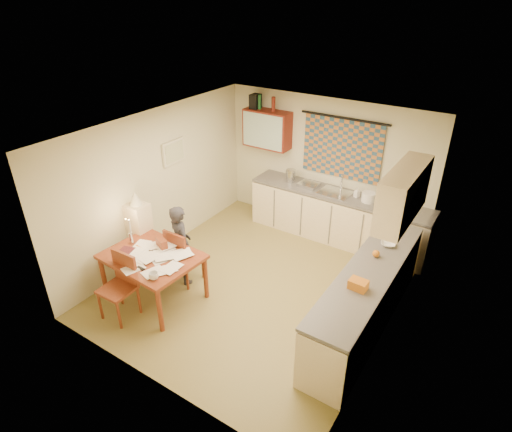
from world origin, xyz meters
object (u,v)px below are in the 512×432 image
Objects in this scene: counter_right at (366,298)px; person at (181,245)px; stove at (333,349)px; chair_far at (185,265)px; shelf_stand at (141,237)px; dining_table at (154,276)px; counter_back at (337,217)px.

person reaches higher than counter_right.
stove is 2.79m from chair_far.
shelf_stand reaches higher than stove.
counter_right reaches higher than dining_table.
counter_right reaches higher than stove.
shelf_stand reaches higher than counter_back.
counter_back is at bearing -119.88° from chair_far.
counter_right is at bearing 25.51° from dining_table.
shelf_stand is at bearing 173.76° from stove.
counter_right is 2.84m from person.
stove reaches higher than dining_table.
counter_back is 3.46m from shelf_stand.
chair_far is at bearing -145.85° from person.
dining_table is at bearing -178.91° from stove.
counter_right is at bearing -144.70° from person.
person is 1.11× the size of shelf_stand.
person is at bearing 8.31° from shelf_stand.
person reaches higher than chair_far.
counter_back is 2.92m from person.
person is at bearing 87.15° from dining_table.
chair_far is 0.72× the size of person.
chair_far is 0.80× the size of shelf_stand.
counter_right is at bearing 11.07° from shelf_stand.
counter_back is 2.34× the size of dining_table.
counter_back is 2.50× the size of person.
counter_back is at bearing 123.35° from counter_right.
counter_right is 2.48× the size of shelf_stand.
counter_back is 3.65× the size of stove.
person reaches higher than dining_table.
dining_table is 0.86m from shelf_stand.
person reaches higher than stove.
chair_far is (-1.48, -2.48, -0.16)m from counter_back.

